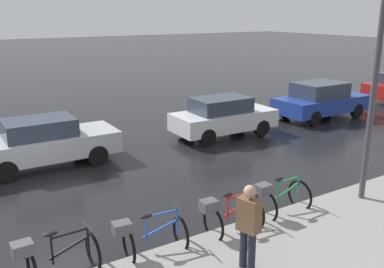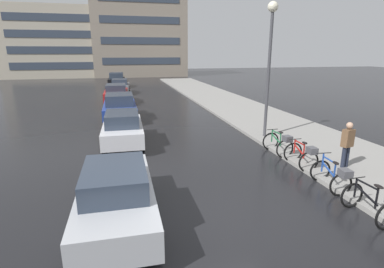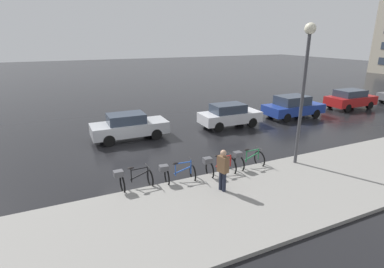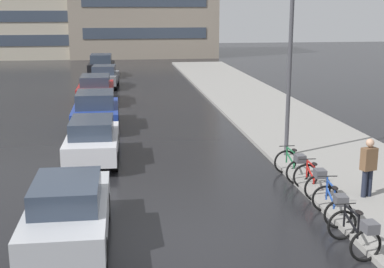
{
  "view_description": "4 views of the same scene",
  "coord_description": "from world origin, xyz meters",
  "px_view_note": "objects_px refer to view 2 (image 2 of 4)",
  "views": [
    {
      "loc": [
        10.3,
        -2.16,
        4.62
      ],
      "look_at": [
        1.34,
        3.46,
        1.58
      ],
      "focal_mm": 40.0,
      "sensor_mm": 36.0,
      "label": 1
    },
    {
      "loc": [
        -2.44,
        -6.06,
        4.05
      ],
      "look_at": [
        0.24,
        5.07,
        0.91
      ],
      "focal_mm": 28.0,
      "sensor_mm": 36.0,
      "label": 2
    },
    {
      "loc": [
        13.71,
        -2.98,
        5.61
      ],
      "look_at": [
        1.9,
        2.52,
        1.39
      ],
      "focal_mm": 28.0,
      "sensor_mm": 36.0,
      "label": 3
    },
    {
      "loc": [
        -1.49,
        -10.68,
        5.12
      ],
      "look_at": [
        0.48,
        3.52,
        1.74
      ],
      "focal_mm": 50.0,
      "sensor_mm": 36.0,
      "label": 4
    }
  ],
  "objects_px": {
    "bicycle_third": "(303,155)",
    "bicycle_farthest": "(280,143)",
    "pedestrian": "(347,144)",
    "car_blue": "(120,107)",
    "streetlamp": "(270,46)",
    "car_black": "(117,80)",
    "bicycle_second": "(333,175)",
    "car_red": "(116,93)",
    "car_silver": "(116,195)",
    "car_white": "(123,128)",
    "car_grey": "(120,86)",
    "bicycle_nearest": "(375,203)"
  },
  "relations": [
    {
      "from": "bicycle_nearest",
      "to": "car_grey",
      "type": "height_order",
      "value": "car_grey"
    },
    {
      "from": "bicycle_nearest",
      "to": "car_blue",
      "type": "distance_m",
      "value": 14.65
    },
    {
      "from": "car_white",
      "to": "car_red",
      "type": "height_order",
      "value": "car_red"
    },
    {
      "from": "bicycle_farthest",
      "to": "car_black",
      "type": "distance_m",
      "value": 27.43
    },
    {
      "from": "bicycle_third",
      "to": "car_white",
      "type": "height_order",
      "value": "car_white"
    },
    {
      "from": "bicycle_second",
      "to": "car_white",
      "type": "bearing_deg",
      "value": 134.3
    },
    {
      "from": "bicycle_third",
      "to": "pedestrian",
      "type": "height_order",
      "value": "pedestrian"
    },
    {
      "from": "bicycle_third",
      "to": "pedestrian",
      "type": "xyz_separation_m",
      "value": [
        1.3,
        -0.56,
        0.49
      ]
    },
    {
      "from": "bicycle_farthest",
      "to": "car_grey",
      "type": "height_order",
      "value": "car_grey"
    },
    {
      "from": "car_red",
      "to": "streetlamp",
      "type": "xyz_separation_m",
      "value": [
        6.97,
        -12.35,
        3.49
      ]
    },
    {
      "from": "bicycle_nearest",
      "to": "bicycle_third",
      "type": "height_order",
      "value": "bicycle_third"
    },
    {
      "from": "car_black",
      "to": "pedestrian",
      "type": "xyz_separation_m",
      "value": [
        7.83,
        -28.73,
        0.14
      ]
    },
    {
      "from": "bicycle_farthest",
      "to": "car_red",
      "type": "height_order",
      "value": "car_red"
    },
    {
      "from": "bicycle_second",
      "to": "car_silver",
      "type": "bearing_deg",
      "value": -176.81
    },
    {
      "from": "car_red",
      "to": "streetlamp",
      "type": "bearing_deg",
      "value": -60.58
    },
    {
      "from": "bicycle_third",
      "to": "bicycle_farthest",
      "type": "relative_size",
      "value": 0.97
    },
    {
      "from": "bicycle_second",
      "to": "car_black",
      "type": "height_order",
      "value": "car_black"
    },
    {
      "from": "bicycle_farthest",
      "to": "car_white",
      "type": "distance_m",
      "value": 6.78
    },
    {
      "from": "pedestrian",
      "to": "streetlamp",
      "type": "height_order",
      "value": "streetlamp"
    },
    {
      "from": "car_white",
      "to": "car_red",
      "type": "bearing_deg",
      "value": 91.55
    },
    {
      "from": "bicycle_third",
      "to": "pedestrian",
      "type": "distance_m",
      "value": 1.5
    },
    {
      "from": "bicycle_farthest",
      "to": "bicycle_second",
      "type": "bearing_deg",
      "value": -91.38
    },
    {
      "from": "car_blue",
      "to": "car_black",
      "type": "bearing_deg",
      "value": 90.73
    },
    {
      "from": "car_blue",
      "to": "pedestrian",
      "type": "relative_size",
      "value": 2.5
    },
    {
      "from": "bicycle_farthest",
      "to": "streetlamp",
      "type": "relative_size",
      "value": 0.23
    },
    {
      "from": "car_blue",
      "to": "bicycle_second",
      "type": "bearing_deg",
      "value": -62.24
    },
    {
      "from": "bicycle_farthest",
      "to": "car_grey",
      "type": "distance_m",
      "value": 21.56
    },
    {
      "from": "bicycle_second",
      "to": "pedestrian",
      "type": "distance_m",
      "value": 1.99
    },
    {
      "from": "bicycle_second",
      "to": "car_silver",
      "type": "distance_m",
      "value": 6.32
    },
    {
      "from": "car_silver",
      "to": "streetlamp",
      "type": "distance_m",
      "value": 9.79
    },
    {
      "from": "car_white",
      "to": "pedestrian",
      "type": "xyz_separation_m",
      "value": [
        7.51,
        -4.94,
        0.21
      ]
    },
    {
      "from": "bicycle_second",
      "to": "car_black",
      "type": "xyz_separation_m",
      "value": [
        -6.37,
        29.99,
        0.37
      ]
    },
    {
      "from": "car_blue",
      "to": "bicycle_farthest",
      "type": "bearing_deg",
      "value": -53.28
    },
    {
      "from": "car_black",
      "to": "streetlamp",
      "type": "distance_m",
      "value": 25.57
    },
    {
      "from": "car_white",
      "to": "car_black",
      "type": "relative_size",
      "value": 0.96
    },
    {
      "from": "bicycle_third",
      "to": "car_silver",
      "type": "xyz_separation_m",
      "value": [
        -6.46,
        -2.17,
        0.26
      ]
    },
    {
      "from": "bicycle_farthest",
      "to": "car_blue",
      "type": "distance_m",
      "value": 10.41
    },
    {
      "from": "bicycle_second",
      "to": "bicycle_third",
      "type": "relative_size",
      "value": 1.04
    },
    {
      "from": "car_silver",
      "to": "streetlamp",
      "type": "relative_size",
      "value": 0.7
    },
    {
      "from": "car_black",
      "to": "pedestrian",
      "type": "distance_m",
      "value": 29.77
    },
    {
      "from": "bicycle_nearest",
      "to": "car_silver",
      "type": "bearing_deg",
      "value": 167.37
    },
    {
      "from": "bicycle_second",
      "to": "car_red",
      "type": "bearing_deg",
      "value": 109.51
    },
    {
      "from": "bicycle_second",
      "to": "car_red",
      "type": "xyz_separation_m",
      "value": [
        -6.37,
        17.98,
        0.33
      ]
    },
    {
      "from": "bicycle_farthest",
      "to": "streetlamp",
      "type": "xyz_separation_m",
      "value": [
        0.51,
        2.31,
        3.79
      ]
    },
    {
      "from": "bicycle_second",
      "to": "pedestrian",
      "type": "relative_size",
      "value": 0.82
    },
    {
      "from": "bicycle_farthest",
      "to": "car_black",
      "type": "xyz_separation_m",
      "value": [
        -6.45,
        26.66,
        0.35
      ]
    },
    {
      "from": "bicycle_farthest",
      "to": "streetlamp",
      "type": "bearing_deg",
      "value": 77.41
    },
    {
      "from": "bicycle_third",
      "to": "pedestrian",
      "type": "bearing_deg",
      "value": -23.29
    },
    {
      "from": "car_white",
      "to": "car_red",
      "type": "xyz_separation_m",
      "value": [
        -0.32,
        11.78,
        0.03
      ]
    },
    {
      "from": "pedestrian",
      "to": "car_blue",
      "type": "bearing_deg",
      "value": 126.15
    }
  ]
}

